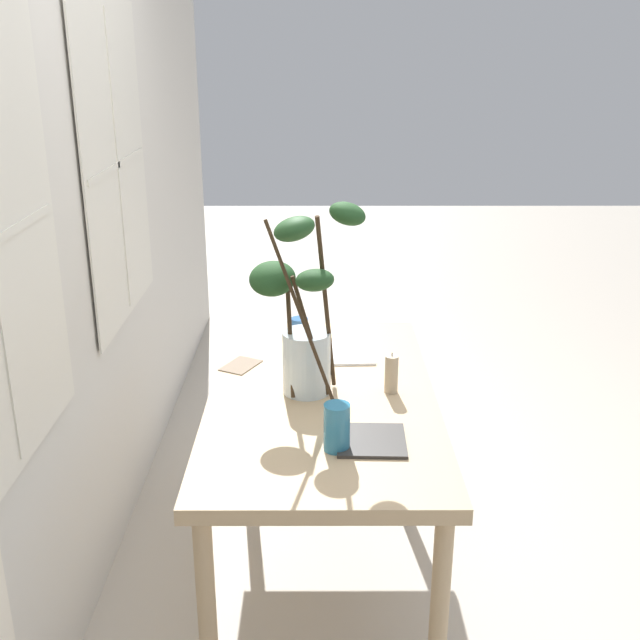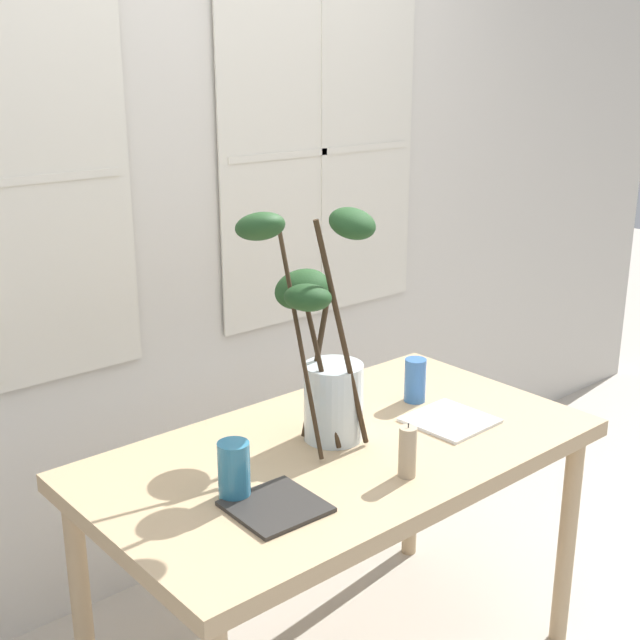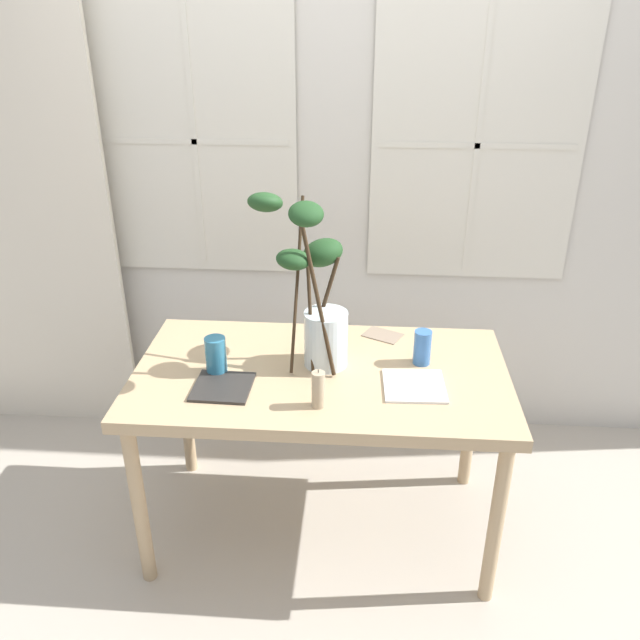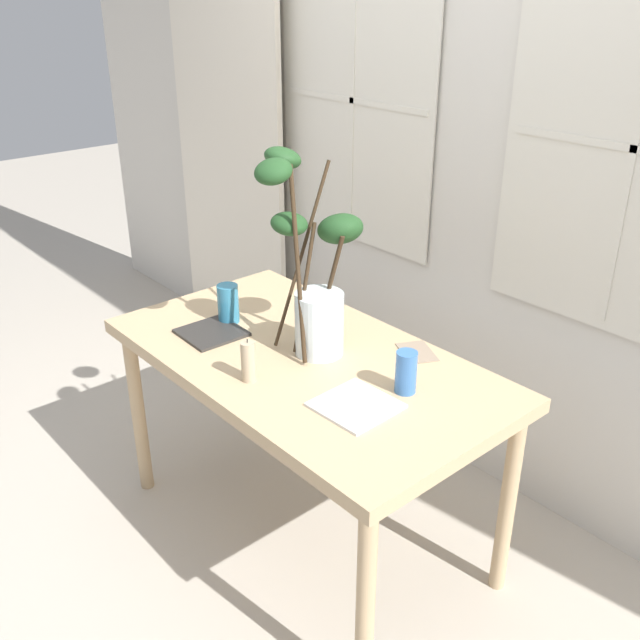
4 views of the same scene
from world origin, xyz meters
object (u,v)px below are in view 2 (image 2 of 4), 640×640
object	(u,v)px
dining_table	(342,471)
pillar_candle	(407,452)
drinking_glass_blue_left	(234,470)
plate_square_left	(276,506)
plate_square_right	(450,420)
vase_with_branches	(321,351)
drinking_glass_blue_right	(415,380)

from	to	relation	value
dining_table	pillar_candle	bearing A→B (deg)	-88.10
drinking_glass_blue_left	pillar_candle	xyz separation A→B (m)	(0.40, -0.20, -0.01)
plate_square_left	pillar_candle	xyz separation A→B (m)	(0.35, -0.09, 0.06)
dining_table	plate_square_right	bearing A→B (deg)	-14.58
pillar_candle	vase_with_branches	bearing A→B (deg)	95.46
dining_table	plate_square_left	xyz separation A→B (m)	(-0.35, -0.15, 0.08)
plate_square_right	pillar_candle	distance (m)	0.37
drinking_glass_blue_left	drinking_glass_blue_right	xyz separation A→B (m)	(0.77, 0.13, -0.00)
plate_square_left	dining_table	bearing A→B (deg)	23.09
dining_table	drinking_glass_blue_right	world-z (taller)	drinking_glass_blue_right
drinking_glass_blue_left	vase_with_branches	bearing A→B (deg)	15.77
drinking_glass_blue_right	plate_square_left	xyz separation A→B (m)	(-0.73, -0.23, -0.06)
drinking_glass_blue_left	pillar_candle	bearing A→B (deg)	-26.38
drinking_glass_blue_left	drinking_glass_blue_right	world-z (taller)	drinking_glass_blue_left
drinking_glass_blue_right	dining_table	bearing A→B (deg)	-167.31
drinking_glass_blue_right	pillar_candle	distance (m)	0.50
drinking_glass_blue_right	vase_with_branches	bearing A→B (deg)	-176.67
drinking_glass_blue_right	plate_square_right	xyz separation A→B (m)	(-0.04, -0.18, -0.06)
dining_table	pillar_candle	xyz separation A→B (m)	(0.01, -0.24, 0.14)
drinking_glass_blue_left	plate_square_right	world-z (taller)	drinking_glass_blue_left
plate_square_left	vase_with_branches	bearing A→B (deg)	32.88
dining_table	vase_with_branches	size ratio (longest dim) A/B	2.04
vase_with_branches	drinking_glass_blue_right	size ratio (longest dim) A/B	5.06
plate_square_right	drinking_glass_blue_left	bearing A→B (deg)	176.20
vase_with_branches	plate_square_right	xyz separation A→B (m)	(0.37, -0.15, -0.26)
drinking_glass_blue_left	pillar_candle	size ratio (longest dim) A/B	1.00
dining_table	vase_with_branches	bearing A→B (deg)	108.40
vase_with_branches	pillar_candle	world-z (taller)	vase_with_branches
drinking_glass_blue_right	plate_square_right	size ratio (longest dim) A/B	0.62
drinking_glass_blue_left	plate_square_left	size ratio (longest dim) A/B	0.70
pillar_candle	plate_square_right	bearing A→B (deg)	23.64
drinking_glass_blue_right	plate_square_left	bearing A→B (deg)	-162.22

